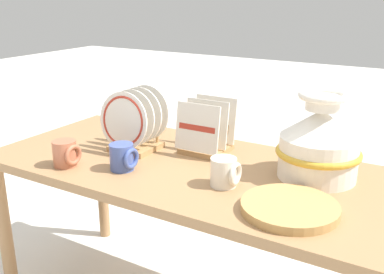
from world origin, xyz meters
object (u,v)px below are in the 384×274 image
at_px(mug_cream_glaze, 225,172).
at_px(dish_rack_square_plates, 206,135).
at_px(mug_cobalt_glaze, 123,157).
at_px(mug_terracotta_glaze, 66,154).
at_px(ceramic_vase, 319,142).
at_px(wicker_charger_stack, 290,208).
at_px(dish_rack_round_plates, 133,125).

bearing_deg(mug_cream_glaze, dish_rack_square_plates, 129.26).
bearing_deg(mug_cobalt_glaze, mug_cream_glaze, 9.03).
xyz_separation_m(mug_cream_glaze, mug_terracotta_glaze, (-0.58, -0.14, 0.00)).
height_order(ceramic_vase, wicker_charger_stack, ceramic_vase).
distance_m(dish_rack_square_plates, mug_terracotta_glaze, 0.55).
bearing_deg(ceramic_vase, dish_rack_round_plates, -171.96).
distance_m(ceramic_vase, mug_cream_glaze, 0.34).
bearing_deg(ceramic_vase, dish_rack_square_plates, 175.74).
height_order(wicker_charger_stack, mug_terracotta_glaze, mug_terracotta_glaze).
distance_m(dish_rack_square_plates, mug_cobalt_glaze, 0.36).
height_order(ceramic_vase, mug_terracotta_glaze, ceramic_vase).
distance_m(mug_cobalt_glaze, mug_cream_glaze, 0.38).
bearing_deg(dish_rack_round_plates, mug_cream_glaze, -15.07).
xyz_separation_m(dish_rack_square_plates, wicker_charger_stack, (0.46, -0.33, -0.06)).
distance_m(ceramic_vase, mug_terracotta_glaze, 0.91).
bearing_deg(wicker_charger_stack, mug_terracotta_glaze, -175.16).
bearing_deg(dish_rack_square_plates, wicker_charger_stack, -35.59).
relative_size(dish_rack_square_plates, wicker_charger_stack, 0.73).
distance_m(wicker_charger_stack, mug_cream_glaze, 0.26).
xyz_separation_m(ceramic_vase, dish_rack_round_plates, (-0.72, -0.10, -0.02)).
xyz_separation_m(dish_rack_round_plates, wicker_charger_stack, (0.72, -0.20, -0.09)).
relative_size(ceramic_vase, mug_cream_glaze, 3.12).
bearing_deg(wicker_charger_stack, mug_cream_glaze, 164.60).
xyz_separation_m(ceramic_vase, wicker_charger_stack, (0.01, -0.30, -0.11)).
relative_size(mug_cobalt_glaze, mug_terracotta_glaze, 1.00).
xyz_separation_m(ceramic_vase, dish_rack_square_plates, (-0.46, 0.03, -0.06)).
bearing_deg(mug_cobalt_glaze, mug_terracotta_glaze, -158.99).
bearing_deg(ceramic_vase, mug_cream_glaze, -136.58).
xyz_separation_m(mug_cobalt_glaze, mug_terracotta_glaze, (-0.20, -0.08, 0.00)).
relative_size(dish_rack_round_plates, mug_cobalt_glaze, 2.60).
bearing_deg(dish_rack_square_plates, ceramic_vase, -4.26).
relative_size(wicker_charger_stack, mug_cream_glaze, 2.98).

